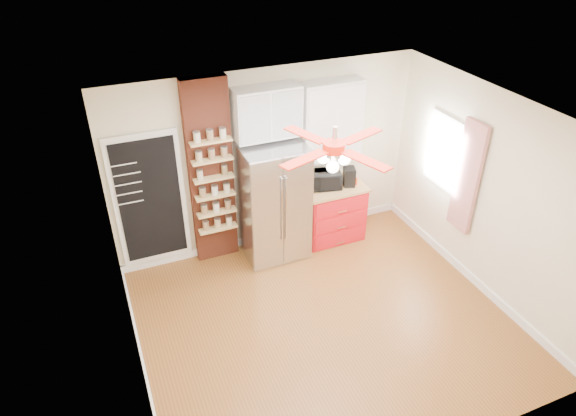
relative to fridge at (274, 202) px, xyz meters
name	(u,v)px	position (x,y,z in m)	size (l,w,h in m)	color
floor	(325,322)	(0.05, -1.63, -0.88)	(4.50, 4.50, 0.00)	brown
ceiling	(335,122)	(0.05, -1.63, 1.83)	(4.50, 4.50, 0.00)	white
wall_back	(267,161)	(0.05, 0.37, 0.48)	(4.50, 0.02, 2.70)	beige
wall_front	(439,363)	(0.05, -3.63, 0.48)	(4.50, 0.02, 2.70)	beige
wall_left	(124,285)	(-2.20, -1.63, 0.48)	(0.02, 4.00, 2.70)	beige
wall_right	(488,195)	(2.30, -1.63, 0.48)	(0.02, 4.00, 2.70)	beige
chalkboard	(150,200)	(-1.65, 0.33, 0.23)	(0.95, 0.05, 1.95)	white
brick_pillar	(211,174)	(-0.80, 0.29, 0.48)	(0.60, 0.16, 2.70)	brown
fridge	(274,202)	(0.00, 0.00, 0.00)	(0.90, 0.70, 1.75)	silver
upper_glass_cabinet	(267,112)	(0.00, 0.20, 1.27)	(0.90, 0.35, 0.70)	white
red_cabinet	(332,212)	(0.97, 0.05, -0.42)	(0.94, 0.64, 0.90)	red
upper_shelf_unit	(331,121)	(0.97, 0.22, 1.00)	(0.90, 0.30, 1.15)	white
window	(445,153)	(2.28, -0.73, 0.68)	(0.04, 0.75, 1.05)	white
curtain	(467,177)	(2.23, -1.28, 0.57)	(0.06, 0.40, 1.55)	red
ceiling_fan	(334,147)	(0.05, -1.63, 1.55)	(1.40, 1.40, 0.44)	silver
toaster_oven	(325,180)	(0.84, 0.07, 0.15)	(0.45, 0.31, 0.25)	black
coffee_maker	(349,177)	(1.20, -0.01, 0.17)	(0.16, 0.19, 0.29)	black
canister_left	(354,180)	(1.28, -0.01, 0.09)	(0.10, 0.10, 0.13)	red
canister_right	(354,177)	(1.33, 0.08, 0.09)	(0.10, 0.10, 0.13)	#BC110A
pantry_jar_oats	(200,175)	(-0.98, 0.14, 0.57)	(0.08, 0.08, 0.14)	#C3B795
pantry_jar_beans	(224,170)	(-0.64, 0.16, 0.57)	(0.08, 0.08, 0.14)	olive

